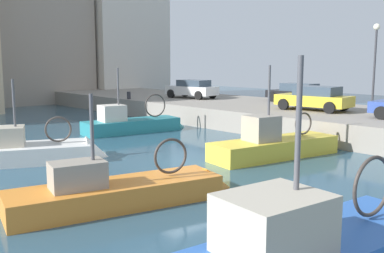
{
  "coord_description": "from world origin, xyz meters",
  "views": [
    {
      "loc": [
        -11.25,
        -13.12,
        4.0
      ],
      "look_at": [
        1.48,
        0.72,
        1.2
      ],
      "focal_mm": 41.32,
      "sensor_mm": 36.0,
      "label": 1
    }
  ],
  "objects": [
    {
      "name": "fishing_boat_yellow",
      "position": [
        3.86,
        -2.16,
        0.13
      ],
      "size": [
        6.85,
        2.8,
        4.6
      ],
      "color": "gold",
      "rests_on": "ground"
    },
    {
      "name": "waterfront_building_west",
      "position": [
        15.91,
        28.58,
        8.09
      ],
      "size": [
        8.73,
        8.49,
        16.13
      ],
      "color": "silver",
      "rests_on": "ground"
    },
    {
      "name": "fishing_boat_white",
      "position": [
        -4.28,
        3.98,
        0.11
      ],
      "size": [
        6.42,
        4.39,
        4.24
      ],
      "color": "white",
      "rests_on": "ground"
    },
    {
      "name": "water_surface",
      "position": [
        0.0,
        0.0,
        0.0
      ],
      "size": [
        80.0,
        80.0,
        0.0
      ],
      "primitive_type": "plane",
      "color": "#2D5166",
      "rests_on": "ground"
    },
    {
      "name": "quay_wall",
      "position": [
        11.5,
        0.0,
        0.6
      ],
      "size": [
        9.0,
        56.0,
        1.2
      ],
      "primitive_type": "cube",
      "color": "gray",
      "rests_on": "ground"
    },
    {
      "name": "parked_car_white",
      "position": [
        11.4,
        11.49,
        1.91
      ],
      "size": [
        2.25,
        4.22,
        1.38
      ],
      "color": "silver",
      "rests_on": "quay_wall"
    },
    {
      "name": "quay_streetlamp",
      "position": [
        13.0,
        -1.77,
        4.45
      ],
      "size": [
        0.36,
        0.36,
        4.83
      ],
      "color": "#38383D",
      "rests_on": "quay_wall"
    },
    {
      "name": "fishing_boat_teal",
      "position": [
        3.2,
        7.28,
        0.13
      ],
      "size": [
        6.42,
        2.63,
        4.38
      ],
      "color": "teal",
      "rests_on": "ground"
    },
    {
      "name": "parked_car_black",
      "position": [
        14.42,
        4.17,
        1.87
      ],
      "size": [
        1.98,
        4.11,
        1.29
      ],
      "color": "black",
      "rests_on": "quay_wall"
    },
    {
      "name": "mooring_bollard_mid",
      "position": [
        7.35,
        14.0,
        1.48
      ],
      "size": [
        0.28,
        0.28,
        0.55
      ],
      "primitive_type": "cylinder",
      "color": "#2D2D33",
      "rests_on": "quay_wall"
    },
    {
      "name": "parked_car_yellow",
      "position": [
        10.86,
        0.6,
        1.91
      ],
      "size": [
        2.37,
        4.27,
        1.38
      ],
      "color": "gold",
      "rests_on": "quay_wall"
    },
    {
      "name": "fishing_boat_orange",
      "position": [
        -4.46,
        -3.09,
        0.09
      ],
      "size": [
        6.89,
        3.05,
        3.88
      ],
      "color": "orange",
      "rests_on": "ground"
    }
  ]
}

